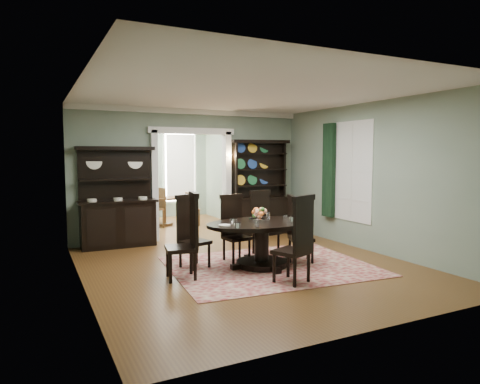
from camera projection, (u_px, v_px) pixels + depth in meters
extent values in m
cube|color=brown|center=(251.00, 267.00, 7.45)|extent=(5.50, 6.00, 0.01)
cube|color=silver|center=(251.00, 92.00, 7.19)|extent=(5.50, 6.00, 0.01)
cube|color=gray|center=(81.00, 186.00, 6.11)|extent=(0.01, 6.00, 3.00)
cube|color=gray|center=(373.00, 177.00, 8.53)|extent=(0.01, 6.00, 3.00)
cube|color=gray|center=(379.00, 197.00, 4.64)|extent=(5.50, 0.01, 3.00)
cube|color=gray|center=(111.00, 176.00, 9.20)|extent=(1.85, 0.01, 3.00)
cube|color=gray|center=(260.00, 173.00, 10.80)|extent=(1.85, 0.01, 3.00)
cube|color=gray|center=(191.00, 120.00, 9.89)|extent=(1.80, 0.01, 0.50)
cube|color=silver|center=(192.00, 112.00, 9.83)|extent=(5.50, 0.10, 0.12)
cube|color=brown|center=(170.00, 226.00, 11.70)|extent=(3.50, 3.50, 0.01)
cube|color=silver|center=(169.00, 115.00, 11.44)|extent=(3.50, 3.50, 0.01)
cube|color=gray|center=(103.00, 173.00, 10.80)|extent=(0.01, 3.50, 3.00)
cube|color=gray|center=(228.00, 170.00, 12.34)|extent=(0.01, 3.50, 3.00)
cube|color=gray|center=(153.00, 169.00, 13.13)|extent=(3.50, 0.01, 3.00)
cube|color=silver|center=(125.00, 168.00, 12.71)|extent=(1.05, 0.06, 2.20)
cube|color=silver|center=(180.00, 167.00, 13.46)|extent=(1.05, 0.06, 2.20)
cube|color=silver|center=(154.00, 186.00, 9.63)|extent=(0.14, 0.25, 2.50)
cube|color=silver|center=(227.00, 183.00, 10.42)|extent=(0.14, 0.25, 2.50)
cube|color=silver|center=(191.00, 131.00, 9.91)|extent=(2.08, 0.25, 0.14)
cube|color=white|center=(352.00, 171.00, 9.05)|extent=(0.02, 1.10, 2.00)
cube|color=silver|center=(352.00, 171.00, 9.05)|extent=(0.01, 1.22, 2.12)
cube|color=black|center=(329.00, 170.00, 9.62)|extent=(0.10, 0.35, 2.10)
cube|color=#B57030|center=(230.00, 159.00, 10.32)|extent=(0.08, 0.05, 0.18)
sphere|color=#FFD88C|center=(229.00, 156.00, 10.13)|extent=(0.07, 0.07, 0.07)
sphere|color=#FFD88C|center=(236.00, 156.00, 10.22)|extent=(0.07, 0.07, 0.07)
cube|color=maroon|center=(270.00, 266.00, 7.49)|extent=(3.61, 3.00, 0.01)
ellipsoid|color=black|center=(262.00, 223.00, 7.42)|extent=(2.00, 1.27, 0.05)
cylinder|color=black|center=(262.00, 226.00, 7.42)|extent=(1.85, 1.85, 0.03)
cylinder|color=black|center=(262.00, 244.00, 7.45)|extent=(0.25, 0.25, 0.69)
cylinder|color=black|center=(262.00, 263.00, 7.48)|extent=(0.88, 0.88, 0.11)
cylinder|color=white|center=(258.00, 220.00, 7.44)|extent=(0.30, 0.30, 0.05)
cube|color=black|center=(195.00, 242.00, 7.36)|extent=(0.56, 0.54, 0.06)
cube|color=black|center=(188.00, 219.00, 7.46)|extent=(0.44, 0.18, 0.76)
cube|color=black|center=(187.00, 196.00, 7.43)|extent=(0.49, 0.21, 0.08)
cylinder|color=black|center=(193.00, 259.00, 7.13)|extent=(0.05, 0.05, 0.45)
cylinder|color=black|center=(209.00, 255.00, 7.37)|extent=(0.05, 0.05, 0.45)
cylinder|color=black|center=(180.00, 255.00, 7.38)|extent=(0.05, 0.05, 0.45)
cylinder|color=black|center=(197.00, 252.00, 7.62)|extent=(0.05, 0.05, 0.45)
cube|color=black|center=(237.00, 238.00, 7.82)|extent=(0.47, 0.45, 0.06)
cube|color=black|center=(231.00, 216.00, 7.94)|extent=(0.44, 0.09, 0.73)
cube|color=black|center=(231.00, 196.00, 7.91)|extent=(0.47, 0.11, 0.08)
cylinder|color=black|center=(233.00, 252.00, 7.60)|extent=(0.05, 0.05, 0.43)
cylinder|color=black|center=(249.00, 250.00, 7.78)|extent=(0.05, 0.05, 0.43)
cylinder|color=black|center=(224.00, 249.00, 7.89)|extent=(0.05, 0.05, 0.43)
cylinder|color=black|center=(240.00, 247.00, 8.07)|extent=(0.05, 0.05, 0.43)
cube|color=black|center=(266.00, 232.00, 8.32)|extent=(0.50, 0.49, 0.06)
cube|color=black|center=(260.00, 212.00, 8.45)|extent=(0.45, 0.12, 0.75)
cube|color=black|center=(260.00, 192.00, 8.41)|extent=(0.49, 0.14, 0.08)
cylinder|color=black|center=(264.00, 246.00, 8.10)|extent=(0.05, 0.05, 0.44)
cylinder|color=black|center=(278.00, 244.00, 8.30)|extent=(0.05, 0.05, 0.44)
cylinder|color=black|center=(253.00, 243.00, 8.38)|extent=(0.05, 0.05, 0.44)
cylinder|color=black|center=(267.00, 241.00, 8.58)|extent=(0.05, 0.05, 0.44)
cube|color=black|center=(181.00, 249.00, 6.70)|extent=(0.54, 0.56, 0.06)
cube|color=black|center=(194.00, 221.00, 6.72)|extent=(0.13, 0.49, 0.82)
cube|color=black|center=(194.00, 195.00, 6.69)|extent=(0.16, 0.53, 0.08)
cylinder|color=black|center=(168.00, 262.00, 6.85)|extent=(0.05, 0.05, 0.48)
cylinder|color=black|center=(171.00, 268.00, 6.49)|extent=(0.05, 0.05, 0.48)
cylinder|color=black|center=(191.00, 260.00, 6.96)|extent=(0.05, 0.05, 0.48)
cylinder|color=black|center=(195.00, 266.00, 6.60)|extent=(0.05, 0.05, 0.48)
cube|color=black|center=(301.00, 238.00, 7.77)|extent=(0.54, 0.55, 0.06)
cube|color=black|center=(291.00, 218.00, 7.72)|extent=(0.20, 0.42, 0.74)
cube|color=black|center=(291.00, 197.00, 7.68)|extent=(0.23, 0.46, 0.08)
cylinder|color=black|center=(312.00, 252.00, 7.63)|extent=(0.05, 0.05, 0.43)
cylinder|color=black|center=(308.00, 248.00, 7.97)|extent=(0.05, 0.05, 0.43)
cylinder|color=black|center=(294.00, 252.00, 7.60)|extent=(0.05, 0.05, 0.43)
cylinder|color=black|center=(290.00, 248.00, 7.94)|extent=(0.05, 0.05, 0.43)
cube|color=black|center=(292.00, 252.00, 6.50)|extent=(0.62, 0.61, 0.06)
cube|color=black|center=(304.00, 226.00, 6.33)|extent=(0.46, 0.23, 0.81)
cube|color=black|center=(304.00, 198.00, 6.29)|extent=(0.51, 0.27, 0.08)
cylinder|color=black|center=(288.00, 263.00, 6.79)|extent=(0.05, 0.05, 0.48)
cylinder|color=black|center=(274.00, 267.00, 6.50)|extent=(0.05, 0.05, 0.48)
cylinder|color=black|center=(308.00, 267.00, 6.54)|extent=(0.05, 0.05, 0.48)
cylinder|color=black|center=(295.00, 272.00, 6.26)|extent=(0.05, 0.05, 0.48)
cube|color=black|center=(118.00, 224.00, 9.06)|extent=(1.52, 0.53, 0.95)
cube|color=black|center=(118.00, 201.00, 9.02)|extent=(1.62, 0.58, 0.05)
cube|color=black|center=(115.00, 174.00, 9.16)|extent=(1.52, 0.08, 1.12)
cube|color=black|center=(116.00, 180.00, 9.08)|extent=(1.47, 0.27, 0.04)
cube|color=black|center=(115.00, 148.00, 9.01)|extent=(1.61, 0.34, 0.08)
cube|color=black|center=(261.00, 216.00, 10.58)|extent=(1.42, 0.62, 0.89)
cube|color=black|center=(261.00, 197.00, 10.54)|extent=(1.52, 0.67, 0.04)
cube|color=black|center=(258.00, 170.00, 10.66)|extent=(1.38, 0.18, 1.34)
cube|color=black|center=(235.00, 170.00, 10.28)|extent=(0.07, 0.26, 1.38)
cube|color=black|center=(283.00, 169.00, 10.87)|extent=(0.07, 0.26, 1.38)
cube|color=black|center=(260.00, 142.00, 10.49)|extent=(1.50, 0.45, 0.08)
cube|color=black|center=(260.00, 186.00, 10.61)|extent=(1.40, 0.38, 0.03)
cube|color=black|center=(260.00, 170.00, 10.57)|extent=(1.40, 0.38, 0.03)
cube|color=black|center=(260.00, 154.00, 10.54)|extent=(1.40, 0.38, 0.03)
cylinder|color=brown|center=(164.00, 198.00, 11.80)|extent=(0.84, 0.84, 0.04)
cylinder|color=brown|center=(164.00, 211.00, 11.83)|extent=(0.10, 0.10, 0.73)
cylinder|color=brown|center=(164.00, 224.00, 11.86)|extent=(0.46, 0.46, 0.06)
cylinder|color=brown|center=(155.00, 209.00, 11.43)|extent=(0.45, 0.45, 0.04)
cube|color=brown|center=(161.00, 198.00, 11.55)|extent=(0.15, 0.39, 0.56)
cylinder|color=brown|center=(147.00, 218.00, 11.46)|extent=(0.04, 0.04, 0.50)
cylinder|color=brown|center=(154.00, 219.00, 11.23)|extent=(0.04, 0.04, 0.50)
cylinder|color=brown|center=(157.00, 217.00, 11.67)|extent=(0.04, 0.04, 0.50)
cylinder|color=brown|center=(164.00, 218.00, 11.45)|extent=(0.04, 0.04, 0.50)
cylinder|color=brown|center=(193.00, 210.00, 11.73)|extent=(0.39, 0.39, 0.04)
cube|color=brown|center=(187.00, 201.00, 11.65)|extent=(0.08, 0.36, 0.49)
cylinder|color=brown|center=(199.00, 218.00, 11.66)|extent=(0.04, 0.04, 0.44)
cylinder|color=brown|center=(197.00, 217.00, 11.92)|extent=(0.04, 0.04, 0.44)
cylinder|color=brown|center=(189.00, 219.00, 11.58)|extent=(0.04, 0.04, 0.44)
cylinder|color=brown|center=(187.00, 217.00, 11.84)|extent=(0.04, 0.04, 0.44)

